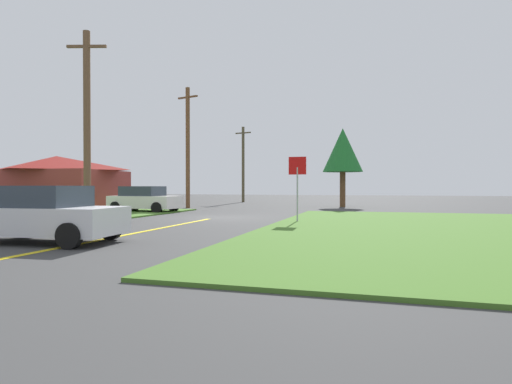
{
  "coord_description": "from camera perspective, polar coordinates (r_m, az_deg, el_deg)",
  "views": [
    {
      "loc": [
        7.89,
        -20.0,
        1.59
      ],
      "look_at": [
        1.39,
        2.53,
        1.29
      ],
      "focal_mm": 29.23,
      "sensor_mm": 36.0,
      "label": 1
    }
  ],
  "objects": [
    {
      "name": "barn",
      "position": [
        33.96,
        -25.63,
        1.21
      ],
      "size": [
        8.94,
        6.98,
        3.85
      ],
      "color": "maroon",
      "rests_on": "ground"
    },
    {
      "name": "ground_plane",
      "position": [
        21.56,
        -5.44,
        -3.51
      ],
      "size": [
        120.0,
        120.0,
        0.0
      ],
      "primitive_type": "plane",
      "color": "#3B3B3B"
    },
    {
      "name": "utility_pole_near",
      "position": [
        20.6,
        -22.12,
        8.57
      ],
      "size": [
        1.77,
        0.58,
        8.63
      ],
      "color": "brown",
      "rests_on": "ground"
    },
    {
      "name": "oak_tree_left",
      "position": [
        33.45,
        11.78,
        5.57
      ],
      "size": [
        3.11,
        3.11,
        6.18
      ],
      "color": "brown",
      "rests_on": "ground"
    },
    {
      "name": "utility_pole_mid",
      "position": [
        31.6,
        -9.32,
        6.17
      ],
      "size": [
        1.77,
        0.57,
        8.98
      ],
      "color": "brown",
      "rests_on": "ground"
    },
    {
      "name": "utility_pole_far",
      "position": [
        42.92,
        -1.77,
        3.94
      ],
      "size": [
        1.78,
        0.55,
        7.75
      ],
      "color": "#4E472F",
      "rests_on": "ground"
    },
    {
      "name": "lane_stripe_center",
      "position": [
        14.45,
        -17.22,
        -5.6
      ],
      "size": [
        0.2,
        14.0,
        0.01
      ],
      "primitive_type": "cube",
      "color": "yellow",
      "rests_on": "ground"
    },
    {
      "name": "grass_verge_right",
      "position": [
        16.19,
        22.95,
        -4.83
      ],
      "size": [
        12.0,
        20.0,
        0.08
      ],
      "primitive_type": "cube",
      "color": "#416C25",
      "rests_on": "ground"
    },
    {
      "name": "car_behind_on_main_road",
      "position": [
        13.26,
        -26.94,
        -2.74
      ],
      "size": [
        4.34,
        2.38,
        1.62
      ],
      "rotation": [
        0.0,
        0.0,
        0.07
      ],
      "color": "silver",
      "rests_on": "ground"
    },
    {
      "name": "parked_car_near_building",
      "position": [
        26.95,
        -15.03,
        -0.97
      ],
      "size": [
        4.45,
        2.35,
        1.62
      ],
      "rotation": [
        0.0,
        0.0,
        -0.06
      ],
      "color": "white",
      "rests_on": "ground"
    },
    {
      "name": "stop_sign",
      "position": [
        18.36,
        5.68,
        2.17
      ],
      "size": [
        0.78,
        0.07,
        2.9
      ],
      "rotation": [
        0.0,
        0.0,
        3.12
      ],
      "color": "#9EA0A8",
      "rests_on": "ground"
    }
  ]
}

